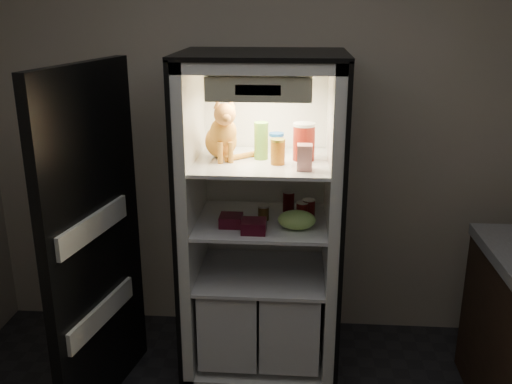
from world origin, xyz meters
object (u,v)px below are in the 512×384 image
Objects in this scene: refrigerator at (262,239)px; soda_can_c at (302,213)px; salsa_jar at (278,152)px; soda_can_b at (309,211)px; cream_carton at (305,157)px; soda_can_a at (289,202)px; parmesan_shaker at (261,141)px; mayo_tub at (276,143)px; pepper_jar at (304,142)px; berry_box_right at (254,226)px; grape_bag at (297,220)px; berry_box_left at (231,221)px; condiment_jar at (263,213)px; tabby_cat at (223,135)px.

refrigerator is 0.33m from soda_can_c.
salsa_jar reaches higher than soda_can_b.
soda_can_a is at bearing 105.00° from cream_carton.
mayo_tub is (0.08, 0.13, -0.04)m from parmesan_shaker.
refrigerator is at bearing 172.81° from pepper_jar.
grape_bag is at bearing 15.19° from berry_box_right.
pepper_jar reaches higher than berry_box_right.
pepper_jar reaches higher than salsa_jar.
salsa_jar reaches higher than grape_bag.
salsa_jar reaches higher than berry_box_left.
berry_box_left is (-0.16, -0.17, 0.18)m from refrigerator.
soda_can_a is at bearing 100.64° from grape_bag.
mayo_tub is 0.41m from condiment_jar.
tabby_cat is 1.71× the size of grape_bag.
soda_can_c is 1.42× the size of condiment_jar.
refrigerator reaches higher than mayo_tub.
soda_can_a is 0.19m from soda_can_b.
berry_box_left is (-0.36, 0.02, -0.02)m from grape_bag.
berry_box_right is at bearing -106.17° from mayo_tub.
refrigerator is at bearing 46.07° from berry_box_left.
condiment_jar is (0.01, -0.06, 0.19)m from refrigerator.
parmesan_shaker reaches higher than cream_carton.
soda_can_a is (0.15, 0.08, 0.21)m from refrigerator.
soda_can_c is (0.24, -0.07, -0.39)m from parmesan_shaker.
tabby_cat is 1.73× the size of parmesan_shaker.
berry_box_left is at bearing -160.43° from pepper_jar.
cream_carton reaches higher than berry_box_left.
soda_can_a reaches higher than grape_bag.
condiment_jar is 0.23m from grape_bag.
parmesan_shaker is 1.57× the size of soda_can_b.
soda_can_b is at bearing 12.74° from berry_box_left.
condiment_jar is at bearing 31.40° from berry_box_left.
grape_bag is at bearing -108.54° from soda_can_c.
salsa_jar is at bearing -47.57° from parmesan_shaker.
tabby_cat is 0.33m from salsa_jar.
parmesan_shaker is 0.99× the size of grape_bag.
berry_box_right is (-0.18, -0.33, -0.03)m from soda_can_a.
soda_can_a is 0.20m from soda_can_c.
berry_box_left is (-0.31, -0.25, -0.03)m from soda_can_a.
berry_box_left is at bearing -148.60° from condiment_jar.
parmesan_shaker is 1.67× the size of soda_can_c.
soda_can_c is at bearing -65.98° from soda_can_a.
mayo_tub is at bearing 115.44° from cream_carton.
salsa_jar is 0.47m from berry_box_left.
tabby_cat is 2.86× the size of soda_can_a.
pepper_jar is (0.45, 0.00, -0.03)m from tabby_cat.
condiment_jar is at bearing -24.17° from tabby_cat.
parmesan_shaker is at bearing -146.12° from soda_can_a.
refrigerator reaches higher than soda_can_b.
soda_can_b is at bearing -42.78° from mayo_tub.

